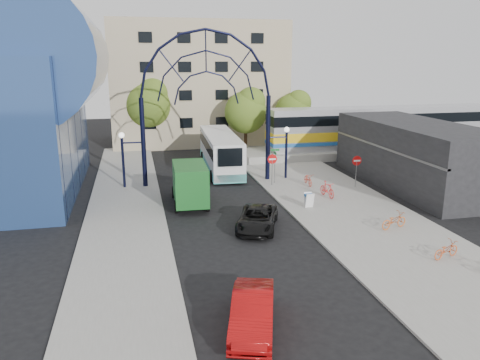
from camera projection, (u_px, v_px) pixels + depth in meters
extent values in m
plane|color=black|center=(250.00, 250.00, 24.80)|extent=(120.00, 120.00, 0.00)
cube|color=gray|center=(354.00, 215.00, 30.28)|extent=(8.00, 56.00, 0.12)
cube|color=gray|center=(125.00, 221.00, 29.06)|extent=(5.00, 50.00, 0.12)
cylinder|color=black|center=(143.00, 144.00, 36.06)|extent=(0.36, 0.36, 7.00)
cylinder|color=black|center=(268.00, 139.00, 38.21)|extent=(0.36, 0.36, 7.00)
cylinder|color=black|center=(123.00, 163.00, 36.10)|extent=(0.20, 0.20, 4.00)
cylinder|color=black|center=(286.00, 156.00, 38.93)|extent=(0.20, 0.20, 4.00)
sphere|color=white|center=(121.00, 135.00, 35.55)|extent=(0.44, 0.44, 0.44)
sphere|color=white|center=(287.00, 130.00, 38.37)|extent=(0.44, 0.44, 0.44)
cylinder|color=slate|center=(272.00, 172.00, 36.85)|extent=(0.06, 0.06, 2.20)
cylinder|color=red|center=(272.00, 159.00, 36.60)|extent=(0.80, 0.04, 0.80)
cube|color=white|center=(272.00, 159.00, 36.57)|extent=(0.55, 0.02, 0.12)
cylinder|color=slate|center=(356.00, 173.00, 36.29)|extent=(0.06, 0.06, 2.20)
cylinder|color=red|center=(357.00, 161.00, 36.04)|extent=(0.76, 0.04, 0.76)
cube|color=white|center=(357.00, 161.00, 36.01)|extent=(0.55, 0.02, 0.12)
cylinder|color=slate|center=(275.00, 166.00, 37.43)|extent=(0.05, 0.05, 2.80)
cube|color=#146626|center=(275.00, 150.00, 37.10)|extent=(0.70, 0.03, 0.18)
cube|color=#146626|center=(275.00, 153.00, 37.16)|extent=(0.03, 0.70, 0.18)
cube|color=white|center=(310.00, 201.00, 31.32)|extent=(0.55, 0.26, 0.99)
cube|color=white|center=(308.00, 199.00, 31.65)|extent=(0.55, 0.26, 0.99)
cube|color=#1E59A5|center=(309.00, 195.00, 31.41)|extent=(0.55, 0.42, 0.14)
cylinder|color=navy|center=(40.00, 56.00, 33.87)|extent=(9.00, 16.00, 9.00)
cube|color=black|center=(415.00, 154.00, 37.04)|extent=(6.00, 16.00, 5.00)
cube|color=tan|center=(196.00, 83.00, 56.50)|extent=(20.00, 12.00, 14.00)
cube|color=gray|center=(382.00, 150.00, 49.75)|extent=(32.00, 5.00, 0.80)
cube|color=#B7B7BC|center=(384.00, 127.00, 49.12)|extent=(25.00, 3.00, 4.20)
cube|color=gold|center=(383.00, 133.00, 49.27)|extent=(25.10, 3.05, 0.90)
cube|color=black|center=(385.00, 117.00, 48.87)|extent=(25.05, 3.05, 1.00)
cube|color=#1E59A5|center=(383.00, 139.00, 49.45)|extent=(25.10, 3.05, 0.35)
cylinder|color=#382314|center=(246.00, 141.00, 50.31)|extent=(0.36, 0.36, 2.52)
sphere|color=#3B691B|center=(246.00, 112.00, 49.54)|extent=(4.48, 4.48, 4.48)
sphere|color=#3B691B|center=(251.00, 102.00, 49.08)|extent=(3.08, 3.08, 3.08)
cylinder|color=#382314|center=(150.00, 137.00, 51.90)|extent=(0.36, 0.36, 2.88)
sphere|color=#3B691B|center=(148.00, 105.00, 51.01)|extent=(5.12, 5.12, 5.12)
sphere|color=#3B691B|center=(152.00, 93.00, 50.51)|extent=(3.52, 3.52, 3.52)
cylinder|color=#382314|center=(292.00, 137.00, 53.51)|extent=(0.36, 0.36, 2.34)
sphere|color=#3B691B|center=(293.00, 112.00, 52.79)|extent=(4.16, 4.16, 4.16)
sphere|color=#3B691B|center=(299.00, 103.00, 52.35)|extent=(2.86, 2.86, 2.86)
cube|color=white|center=(220.00, 150.00, 42.44)|extent=(3.24, 11.94, 2.98)
cube|color=#57C3C1|center=(221.00, 163.00, 42.75)|extent=(3.27, 11.94, 0.72)
cube|color=black|center=(220.00, 143.00, 42.29)|extent=(3.28, 11.70, 0.92)
cube|color=black|center=(230.00, 157.00, 36.60)|extent=(1.94, 0.25, 1.44)
cube|color=black|center=(213.00, 141.00, 48.07)|extent=(2.47, 0.31, 1.64)
cylinder|color=black|center=(203.00, 157.00, 46.05)|extent=(0.34, 1.00, 0.99)
cylinder|color=black|center=(229.00, 156.00, 46.47)|extent=(0.34, 1.00, 0.99)
cylinder|color=black|center=(212.00, 176.00, 38.39)|extent=(0.34, 1.00, 0.99)
cylinder|color=black|center=(243.00, 175.00, 38.81)|extent=(0.34, 1.00, 0.99)
cube|color=black|center=(188.00, 183.00, 34.31)|extent=(2.16, 2.25, 1.98)
cube|color=black|center=(186.00, 174.00, 35.23)|extent=(1.80, 0.16, 0.90)
cube|color=#185D21|center=(190.00, 183.00, 31.55)|extent=(2.33, 4.23, 2.52)
cylinder|color=black|center=(174.00, 192.00, 34.01)|extent=(0.27, 0.87, 0.87)
cylinder|color=black|center=(202.00, 191.00, 34.37)|extent=(0.27, 0.87, 0.87)
cylinder|color=black|center=(176.00, 207.00, 30.66)|extent=(0.27, 0.87, 0.87)
cylinder|color=black|center=(208.00, 205.00, 31.03)|extent=(0.27, 0.87, 0.87)
imported|color=black|center=(257.00, 219.00, 27.73)|extent=(3.72, 5.15, 1.30)
imported|color=#95090A|center=(252.00, 312.00, 17.39)|extent=(2.75, 4.65, 1.45)
imported|color=red|center=(308.00, 179.00, 37.07)|extent=(0.74, 1.82, 0.94)
imported|color=#F33130|center=(327.00, 189.00, 33.85)|extent=(0.80, 1.92, 1.12)
imported|color=#CF6329|center=(394.00, 220.00, 27.52)|extent=(1.97, 1.13, 0.98)
imported|color=#CE5729|center=(446.00, 250.00, 23.44)|extent=(1.78, 1.05, 0.89)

